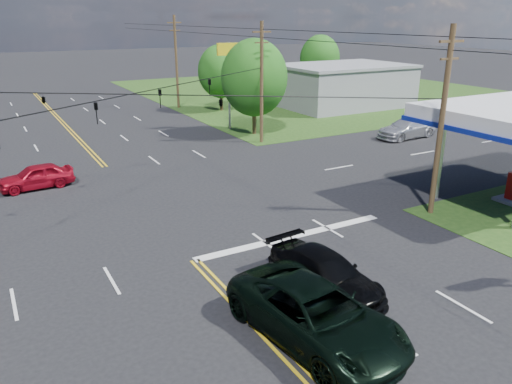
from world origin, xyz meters
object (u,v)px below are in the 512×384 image
pole_ne (262,82)px  tree_right_a (254,78)px  tree_far_r (320,58)px  pole_right_far (176,61)px  suv_black (325,274)px  retail_ne (342,87)px  pole_se (442,121)px  pickup_dkgreen (316,314)px  tree_right_b (221,71)px

pole_ne → tree_right_a: pole_ne is taller
tree_far_r → pole_right_far: bearing=-174.6°
suv_black → pole_ne: bearing=60.3°
retail_ne → pole_se: (-17.00, -29.00, 2.72)m
retail_ne → suv_black: retail_ne is taller
pickup_dkgreen → suv_black: 2.99m
pole_right_far → tree_right_a: 16.03m
suv_black → tree_far_r: bearing=48.7°
retail_ne → pickup_dkgreen: bearing=-129.4°
retail_ne → tree_right_a: bearing=-153.4°
pole_ne → pole_se: bearing=-90.0°
pole_se → tree_right_b: size_ratio=1.34×
tree_right_a → pickup_dkgreen: tree_right_a is taller
tree_right_a → suv_black: size_ratio=1.57×
tree_right_a → retail_ne: bearing=26.6°
pole_right_far → retail_ne: bearing=-25.2°
tree_right_a → pole_right_far: bearing=93.6°
pole_right_far → tree_far_r: (21.00, 2.00, -0.62)m
pole_se → pole_ne: size_ratio=1.00×
pole_ne → suv_black: (-9.69, -21.73, -4.16)m
tree_right_a → tree_far_r: bearing=42.0°
pole_right_far → pickup_dkgreen: pole_right_far is taller
tree_right_b → suv_black: (-13.19, -36.73, -3.46)m
pole_se → tree_right_b: 33.19m
retail_ne → pole_ne: 20.43m
pole_ne → suv_black: size_ratio=1.83×
pole_ne → tree_right_a: (1.00, 3.00, -0.05)m
pickup_dkgreen → suv_black: pickup_dkgreen is taller
retail_ne → suv_black: bearing=-129.2°
retail_ne → pole_right_far: 19.02m
pickup_dkgreen → suv_black: bearing=40.2°
tree_right_a → tree_right_b: (2.50, 12.00, -0.65)m
pole_right_far → suv_black: pole_right_far is taller
pole_ne → suv_black: bearing=-114.0°
retail_ne → tree_right_b: tree_right_b is taller
retail_ne → tree_right_a: tree_right_a is taller
pole_se → tree_far_r: 44.30m
tree_right_b → pole_se: bearing=-96.1°
retail_ne → pole_ne: size_ratio=1.47×
retail_ne → tree_right_b: (-13.50, 4.00, 2.02)m
pole_se → pickup_dkgreen: (-11.70, -5.94, -4.01)m
tree_far_r → suv_black: (-30.69, -42.73, -3.79)m
pole_se → tree_far_r: (21.00, 39.00, -0.37)m
tree_far_r → retail_ne: bearing=-111.8°
tree_right_a → tree_far_r: 26.91m
pole_ne → pole_right_far: bearing=90.0°
pole_se → tree_right_b: pole_se is taller
pole_ne → pole_right_far: size_ratio=0.95×
retail_ne → tree_far_r: 11.02m
pole_se → pole_right_far: pole_right_far is taller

